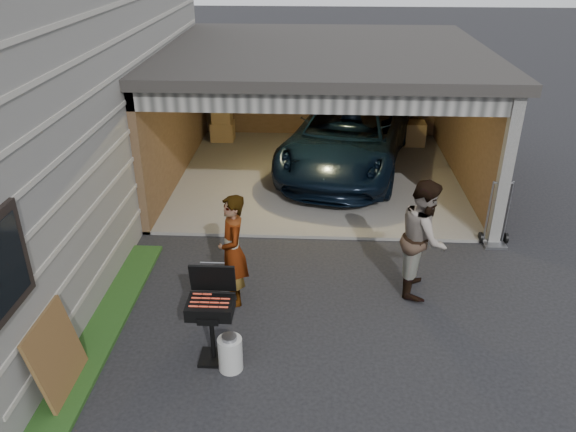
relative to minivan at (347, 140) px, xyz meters
name	(u,v)px	position (x,y,z in m)	size (l,w,h in m)	color
ground	(258,371)	(-1.39, -6.90, -0.74)	(80.00, 80.00, 0.00)	black
groundcover_strip	(52,423)	(-3.64, -7.90, -0.71)	(0.50, 8.00, 0.06)	#193814
garage	(321,92)	(-0.63, -0.11, 1.13)	(6.80, 6.30, 2.90)	#605E59
minivan	(347,140)	(0.00, 0.00, 0.00)	(2.46, 5.34, 1.48)	black
woman	(233,251)	(-1.89, -5.37, 0.13)	(0.63, 0.42, 1.74)	silver
man	(423,237)	(0.92, -4.91, 0.18)	(0.89, 0.70, 1.84)	#492A1C
bbq_grill	(211,309)	(-1.99, -6.67, 0.03)	(0.58, 0.51, 1.30)	black
propane_tank	(230,354)	(-1.74, -6.86, -0.51)	(0.31, 0.31, 0.47)	beige
plywood_panel	(57,355)	(-3.73, -7.33, -0.21)	(0.05, 0.96, 1.07)	brown
hand_truck	(495,233)	(2.51, -3.42, -0.51)	(0.49, 0.36, 1.20)	slate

